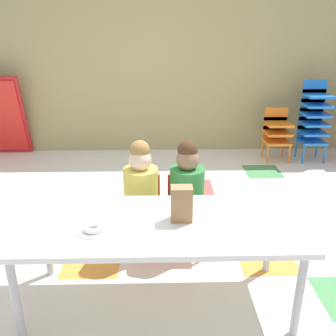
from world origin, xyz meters
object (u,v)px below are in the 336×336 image
Objects in this scene: craft_table at (158,229)px; kid_chair_orange_stack at (277,131)px; paper_plate_near_edge at (93,231)px; donut_powdered_on_plate at (93,228)px; paper_bag_brown at (182,204)px; seated_child_middle_seat at (187,187)px; kid_chair_blue_stack at (314,117)px; seated_child_near_camera at (141,187)px.

kid_chair_orange_stack is (1.55, 2.68, -0.15)m from craft_table.
donut_powdered_on_plate reaches higher than paper_plate_near_edge.
seated_child_middle_seat is at bearing 82.33° from paper_bag_brown.
kid_chair_blue_stack is 3.67m from donut_powdered_on_plate.
craft_table is 9.70× the size of paper_plate_near_edge.
kid_chair_blue_stack is 3.25m from paper_bag_brown.
paper_plate_near_edge is (-0.59, -0.69, 0.04)m from seated_child_middle_seat.
craft_table is 15.02× the size of donut_powdered_on_plate.
kid_chair_blue_stack is 3.67m from paper_plate_near_edge.
kid_chair_blue_stack is at bearing 44.31° from seated_child_near_camera.
paper_plate_near_edge is 1.55× the size of donut_powdered_on_plate.
seated_child_near_camera reaches higher than paper_bag_brown.
kid_chair_blue_stack is 4.73× the size of paper_bag_brown.
donut_powdered_on_plate is (-0.59, -0.69, 0.06)m from seated_child_middle_seat.
kid_chair_blue_stack reaches higher than craft_table.
paper_bag_brown is 0.54m from paper_plate_near_edge.
paper_plate_near_edge is at bearing -164.68° from craft_table.
paper_plate_near_edge is (-0.38, -0.10, 0.05)m from craft_table.
seated_child_middle_seat reaches higher than kid_chair_orange_stack.
paper_bag_brown is (0.27, -0.57, 0.15)m from seated_child_near_camera.
seated_child_near_camera is 2.68m from kid_chair_orange_stack.
kid_chair_orange_stack reaches higher than donut_powdered_on_plate.
kid_chair_blue_stack is at bearing 49.40° from donut_powdered_on_plate.
donut_powdered_on_plate is (0.00, 0.00, 0.02)m from paper_plate_near_edge.
seated_child_middle_seat is 0.91m from donut_powdered_on_plate.
kid_chair_orange_stack reaches higher than craft_table.
seated_child_near_camera is 0.88× the size of kid_chair_blue_stack.
kid_chair_blue_stack reaches higher than seated_child_near_camera.
seated_child_near_camera is 2.99m from kid_chair_blue_stack.
donut_powdered_on_plate is (-0.24, -0.69, 0.06)m from seated_child_near_camera.
paper_plate_near_edge is (-0.24, -0.69, 0.04)m from seated_child_near_camera.
kid_chair_orange_stack is at bearing 62.15° from paper_bag_brown.
paper_plate_near_edge is 0.02m from donut_powdered_on_plate.
seated_child_middle_seat is 7.89× the size of donut_powdered_on_plate.
paper_bag_brown is at bearing 13.30° from donut_powdered_on_plate.
seated_child_middle_seat is (0.22, 0.59, 0.01)m from craft_table.
seated_child_middle_seat is at bearing 0.00° from seated_child_near_camera.
seated_child_near_camera reaches higher than craft_table.
craft_table is 0.60m from seated_child_near_camera.
craft_table is at bearing -126.87° from kid_chair_blue_stack.
craft_table is at bearing -172.23° from paper_bag_brown.
paper_plate_near_edge is at bearing -130.57° from seated_child_middle_seat.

